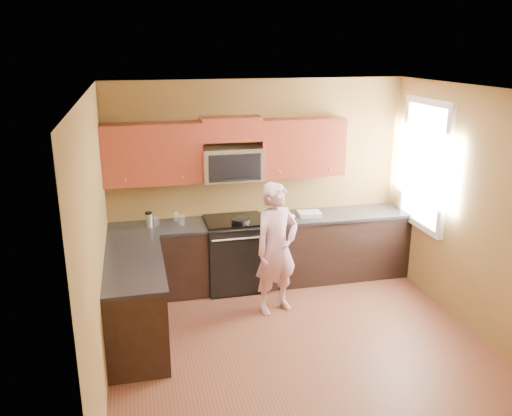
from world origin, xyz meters
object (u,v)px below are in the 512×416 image
object	(u,v)px
frying_pan	(241,222)
travel_mug	(149,227)
stove	(235,253)
microwave	(232,179)
woman	(276,249)
butter_tub	(283,219)

from	to	relation	value
frying_pan	travel_mug	xyz separation A→B (m)	(-1.14, 0.17, -0.03)
stove	microwave	distance (m)	0.98
stove	frying_pan	xyz separation A→B (m)	(0.05, -0.14, 0.47)
frying_pan	travel_mug	distance (m)	1.15
stove	travel_mug	world-z (taller)	travel_mug
microwave	woman	size ratio (longest dim) A/B	0.47
stove	frying_pan	distance (m)	0.50
woman	butter_tub	world-z (taller)	woman
stove	woman	size ratio (longest dim) A/B	0.59
frying_pan	butter_tub	xyz separation A→B (m)	(0.59, 0.11, -0.03)
stove	frying_pan	bearing A→B (deg)	-69.19
butter_tub	microwave	bearing A→B (deg)	166.42
butter_tub	travel_mug	distance (m)	1.72
travel_mug	woman	bearing A→B (deg)	-28.81
stove	frying_pan	world-z (taller)	frying_pan
woman	butter_tub	distance (m)	0.80
stove	travel_mug	bearing A→B (deg)	178.72
microwave	woman	bearing A→B (deg)	-68.22
microwave	frying_pan	distance (m)	0.57
stove	microwave	bearing A→B (deg)	90.00
travel_mug	butter_tub	bearing A→B (deg)	-1.80
woman	frying_pan	xyz separation A→B (m)	(-0.30, 0.62, 0.15)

